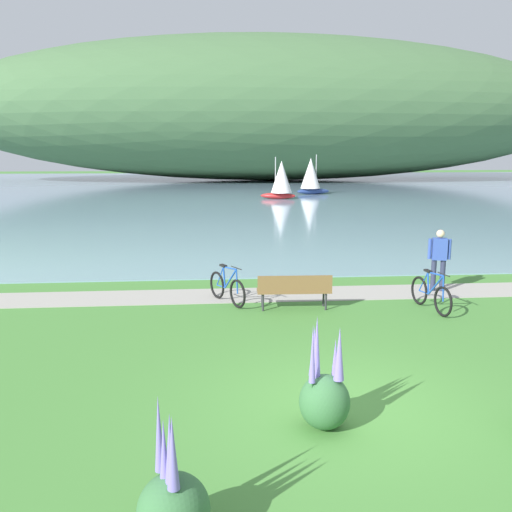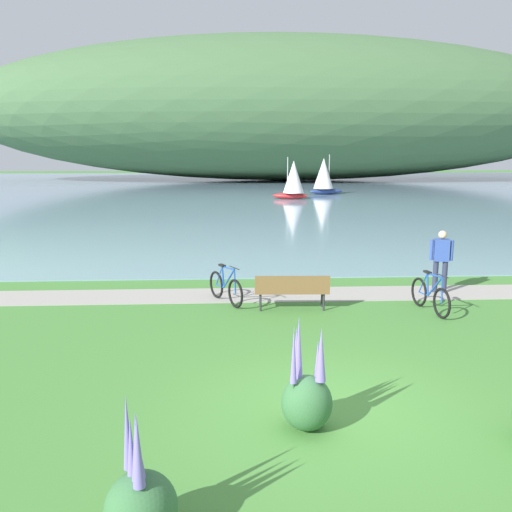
{
  "view_description": "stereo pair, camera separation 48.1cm",
  "coord_description": "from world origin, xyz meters",
  "px_view_note": "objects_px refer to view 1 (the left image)",
  "views": [
    {
      "loc": [
        -2.08,
        -7.45,
        3.8
      ],
      "look_at": [
        -0.86,
        6.97,
        1.0
      ],
      "focal_mm": 38.07,
      "sensor_mm": 36.0,
      "label": 1
    },
    {
      "loc": [
        -1.6,
        -7.48,
        3.8
      ],
      "look_at": [
        -0.86,
        6.97,
        1.0
      ],
      "focal_mm": 38.07,
      "sensor_mm": 36.0,
      "label": 2
    }
  ],
  "objects_px": {
    "sailboat_mid_bay": "(281,179)",
    "bicycle_leaning_near_bench": "(227,288)",
    "bicycle_beside_path": "(431,294)",
    "park_bench_near_camera": "(294,289)",
    "sailboat_nearest_to_shore": "(311,176)",
    "person_at_shoreline": "(439,256)"
  },
  "relations": [
    {
      "from": "sailboat_mid_bay",
      "to": "bicycle_leaning_near_bench",
      "type": "bearing_deg",
      "value": -99.97
    },
    {
      "from": "bicycle_leaning_near_bench",
      "to": "bicycle_beside_path",
      "type": "height_order",
      "value": "same"
    },
    {
      "from": "park_bench_near_camera",
      "to": "sailboat_mid_bay",
      "type": "bearing_deg",
      "value": 83.21
    },
    {
      "from": "sailboat_nearest_to_shore",
      "to": "park_bench_near_camera",
      "type": "bearing_deg",
      "value": -101.12
    },
    {
      "from": "bicycle_leaning_near_bench",
      "to": "sailboat_nearest_to_shore",
      "type": "xyz_separation_m",
      "value": [
        8.52,
        34.46,
        1.27
      ]
    },
    {
      "from": "person_at_shoreline",
      "to": "sailboat_mid_bay",
      "type": "height_order",
      "value": "sailboat_mid_bay"
    },
    {
      "from": "sailboat_mid_bay",
      "to": "sailboat_nearest_to_shore",
      "type": "bearing_deg",
      "value": 54.77
    },
    {
      "from": "bicycle_leaning_near_bench",
      "to": "sailboat_mid_bay",
      "type": "xyz_separation_m",
      "value": [
        5.24,
        29.82,
        1.2
      ]
    },
    {
      "from": "bicycle_leaning_near_bench",
      "to": "sailboat_nearest_to_shore",
      "type": "distance_m",
      "value": 35.52
    },
    {
      "from": "park_bench_near_camera",
      "to": "person_at_shoreline",
      "type": "bearing_deg",
      "value": 18.76
    },
    {
      "from": "bicycle_leaning_near_bench",
      "to": "person_at_shoreline",
      "type": "relative_size",
      "value": 0.93
    },
    {
      "from": "bicycle_beside_path",
      "to": "sailboat_mid_bay",
      "type": "relative_size",
      "value": 0.53
    },
    {
      "from": "person_at_shoreline",
      "to": "sailboat_nearest_to_shore",
      "type": "distance_m",
      "value": 33.85
    },
    {
      "from": "park_bench_near_camera",
      "to": "bicycle_beside_path",
      "type": "distance_m",
      "value": 3.31
    },
    {
      "from": "bicycle_beside_path",
      "to": "person_at_shoreline",
      "type": "relative_size",
      "value": 1.03
    },
    {
      "from": "bicycle_leaning_near_bench",
      "to": "person_at_shoreline",
      "type": "bearing_deg",
      "value": 7.08
    },
    {
      "from": "bicycle_leaning_near_bench",
      "to": "park_bench_near_camera",
      "type": "bearing_deg",
      "value": -23.75
    },
    {
      "from": "bicycle_leaning_near_bench",
      "to": "bicycle_beside_path",
      "type": "relative_size",
      "value": 0.91
    },
    {
      "from": "sailboat_mid_bay",
      "to": "park_bench_near_camera",
      "type": "bearing_deg",
      "value": -96.79
    },
    {
      "from": "park_bench_near_camera",
      "to": "sailboat_nearest_to_shore",
      "type": "xyz_separation_m",
      "value": [
        6.91,
        35.16,
        1.15
      ]
    },
    {
      "from": "bicycle_leaning_near_bench",
      "to": "sailboat_nearest_to_shore",
      "type": "height_order",
      "value": "sailboat_nearest_to_shore"
    },
    {
      "from": "park_bench_near_camera",
      "to": "sailboat_nearest_to_shore",
      "type": "relative_size",
      "value": 0.52
    }
  ]
}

